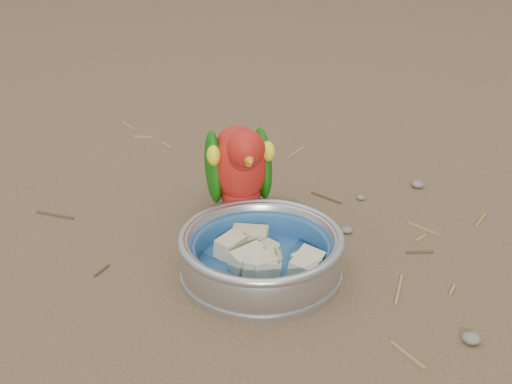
% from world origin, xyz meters
% --- Properties ---
extents(ground, '(60.00, 60.00, 0.00)m').
position_xyz_m(ground, '(0.00, 0.00, 0.00)').
color(ground, brown).
extents(food_bowl, '(0.21, 0.21, 0.02)m').
position_xyz_m(food_bowl, '(0.03, -0.03, 0.01)').
color(food_bowl, '#B2B2BA').
rests_on(food_bowl, ground).
extents(bowl_wall, '(0.21, 0.21, 0.04)m').
position_xyz_m(bowl_wall, '(0.03, -0.03, 0.04)').
color(bowl_wall, '#B2B2BA').
rests_on(bowl_wall, food_bowl).
extents(fruit_wedges, '(0.13, 0.13, 0.03)m').
position_xyz_m(fruit_wedges, '(0.03, -0.03, 0.03)').
color(fruit_wedges, '#C9BA90').
rests_on(fruit_wedges, food_bowl).
extents(lory_parrot, '(0.19, 0.22, 0.16)m').
position_xyz_m(lory_parrot, '(-0.06, 0.08, 0.08)').
color(lory_parrot, '#B31913').
rests_on(lory_parrot, ground).
extents(ground_debris, '(0.90, 0.80, 0.01)m').
position_xyz_m(ground_debris, '(-0.00, 0.09, 0.00)').
color(ground_debris, olive).
rests_on(ground_debris, ground).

